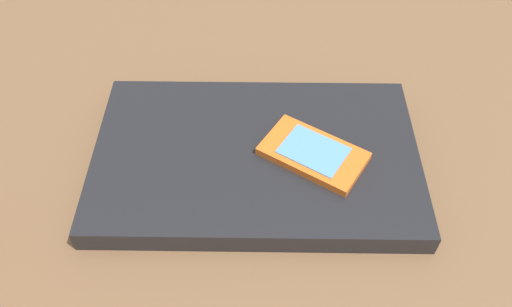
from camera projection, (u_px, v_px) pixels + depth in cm
name	position (u px, v px, depth cm)	size (l,w,h in cm)	color
desk_surface	(306.00, 192.00, 56.68)	(120.00, 80.00, 3.00)	brown
laptop_closed	(256.00, 158.00, 56.29)	(34.79, 21.86, 2.55)	black
cell_phone_on_laptop	(313.00, 153.00, 54.39)	(12.18, 11.11, 1.03)	orange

